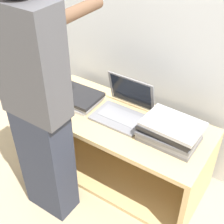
{
  "coord_description": "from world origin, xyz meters",
  "views": [
    {
      "loc": [
        0.95,
        -1.21,
        1.99
      ],
      "look_at": [
        0.0,
        0.21,
        0.69
      ],
      "focal_mm": 50.0,
      "sensor_mm": 36.0,
      "label": 1
    }
  ],
  "objects": [
    {
      "name": "ground_plane",
      "position": [
        0.0,
        0.0,
        0.0
      ],
      "size": [
        12.0,
        12.0,
        0.0
      ],
      "primitive_type": "plane",
      "color": "tan"
    },
    {
      "name": "laptop_stack_left",
      "position": [
        -0.4,
        0.31,
        0.61
      ],
      "size": [
        0.4,
        0.29,
        0.08
      ],
      "color": "#B7B7BC",
      "rests_on": "cart"
    },
    {
      "name": "laptop_stack_right",
      "position": [
        0.4,
        0.3,
        0.65
      ],
      "size": [
        0.4,
        0.28,
        0.15
      ],
      "color": "slate",
      "rests_on": "cart"
    },
    {
      "name": "laptop_open",
      "position": [
        0.0,
        0.36,
        0.63
      ],
      "size": [
        0.38,
        0.33,
        0.28
      ],
      "color": "gray",
      "rests_on": "cart"
    },
    {
      "name": "cart",
      "position": [
        0.0,
        0.37,
        0.29
      ],
      "size": [
        1.37,
        0.61,
        0.57
      ],
      "color": "tan",
      "rests_on": "ground_plane"
    },
    {
      "name": "person",
      "position": [
        -0.25,
        -0.21,
        0.89
      ],
      "size": [
        0.4,
        0.54,
        1.76
      ],
      "color": "#2D3342",
      "rests_on": "ground_plane"
    },
    {
      "name": "wall_back",
      "position": [
        0.0,
        0.71,
        1.2
      ],
      "size": [
        8.0,
        0.05,
        2.4
      ],
      "color": "silver",
      "rests_on": "ground_plane"
    }
  ]
}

